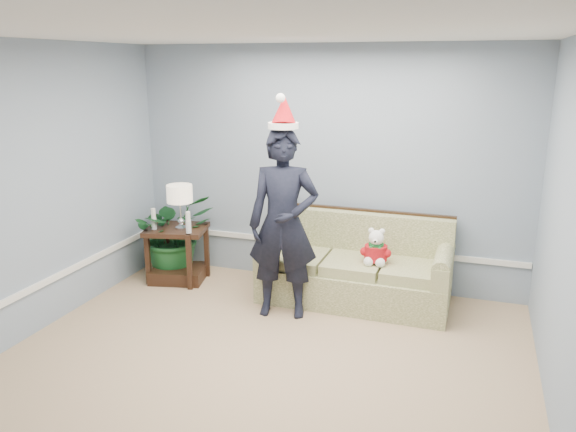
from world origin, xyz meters
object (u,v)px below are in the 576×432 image
(side_table, at_px, (178,259))
(teddy_bear, at_px, (376,251))
(man, at_px, (283,224))
(sofa, at_px, (355,270))
(houseplant, at_px, (174,234))
(table_lamp, at_px, (180,196))

(side_table, height_order, teddy_bear, teddy_bear)
(side_table, bearing_deg, teddy_bear, -0.72)
(man, bearing_deg, sofa, 32.10)
(houseplant, bearing_deg, sofa, -0.77)
(man, distance_m, teddy_bear, 1.01)
(sofa, relative_size, table_lamp, 3.86)
(houseplant, bearing_deg, side_table, -51.02)
(houseplant, distance_m, teddy_bear, 2.46)
(sofa, xyz_separation_m, side_table, (-2.10, -0.12, -0.08))
(side_table, distance_m, teddy_bear, 2.36)
(side_table, relative_size, man, 0.41)
(table_lamp, bearing_deg, sofa, 4.73)
(table_lamp, bearing_deg, houseplant, 137.65)
(sofa, xyz_separation_m, teddy_bear, (0.23, -0.15, 0.30))
(side_table, relative_size, houseplant, 0.76)
(side_table, xyz_separation_m, houseplant, (-0.12, 0.15, 0.26))
(sofa, height_order, houseplant, houseplant)
(sofa, xyz_separation_m, table_lamp, (-2.01, -0.17, 0.71))
(table_lamp, xyz_separation_m, man, (1.39, -0.43, -0.09))
(sofa, distance_m, teddy_bear, 0.41)
(man, bearing_deg, teddy_bear, 15.59)
(sofa, bearing_deg, table_lamp, -174.73)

